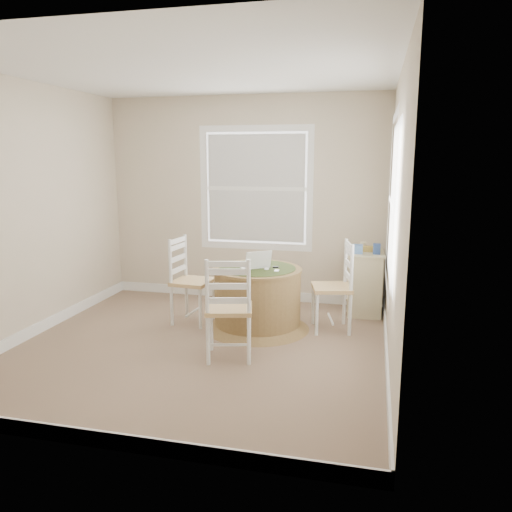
% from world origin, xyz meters
% --- Properties ---
extents(room, '(3.64, 3.64, 2.64)m').
position_xyz_m(room, '(0.17, 0.16, 1.30)').
color(room, '#93755D').
rests_on(room, ground).
extents(round_table, '(1.13, 1.13, 0.68)m').
position_xyz_m(round_table, '(0.43, 0.67, 0.37)').
color(round_table, olive).
rests_on(round_table, ground).
extents(chair_left, '(0.44, 0.45, 0.95)m').
position_xyz_m(chair_left, '(-0.32, 0.71, 0.47)').
color(chair_left, white).
rests_on(chair_left, ground).
extents(chair_near, '(0.50, 0.49, 0.95)m').
position_xyz_m(chair_near, '(0.36, -0.17, 0.47)').
color(chair_near, white).
rests_on(chair_near, ground).
extents(chair_right, '(0.48, 0.50, 0.95)m').
position_xyz_m(chair_right, '(1.21, 0.82, 0.47)').
color(chair_right, white).
rests_on(chair_right, ground).
extents(laptop, '(0.39, 0.38, 0.21)m').
position_xyz_m(laptop, '(0.40, 0.68, 0.70)').
color(laptop, white).
rests_on(laptop, round_table).
extents(mouse, '(0.06, 0.09, 0.03)m').
position_xyz_m(mouse, '(0.54, 0.62, 0.68)').
color(mouse, white).
rests_on(mouse, round_table).
extents(phone, '(0.05, 0.09, 0.02)m').
position_xyz_m(phone, '(0.66, 0.58, 0.68)').
color(phone, '#B7BABF').
rests_on(phone, round_table).
extents(keys, '(0.06, 0.05, 0.02)m').
position_xyz_m(keys, '(0.62, 0.71, 0.68)').
color(keys, black).
rests_on(keys, round_table).
extents(corner_chest, '(0.44, 0.58, 0.74)m').
position_xyz_m(corner_chest, '(1.55, 1.51, 0.37)').
color(corner_chest, beige).
rests_on(corner_chest, ground).
extents(tissue_box, '(0.12, 0.12, 0.10)m').
position_xyz_m(tissue_box, '(1.45, 1.42, 0.79)').
color(tissue_box, '#5E8CD7').
rests_on(tissue_box, corner_chest).
extents(box_yellow, '(0.15, 0.11, 0.06)m').
position_xyz_m(box_yellow, '(1.58, 1.56, 0.77)').
color(box_yellow, gold).
rests_on(box_yellow, corner_chest).
extents(box_blue, '(0.08, 0.08, 0.12)m').
position_xyz_m(box_blue, '(1.66, 1.42, 0.80)').
color(box_blue, '#314F94').
rests_on(box_blue, corner_chest).
extents(cup_cream, '(0.07, 0.07, 0.09)m').
position_xyz_m(cup_cream, '(1.51, 1.68, 0.79)').
color(cup_cream, beige).
rests_on(cup_cream, corner_chest).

